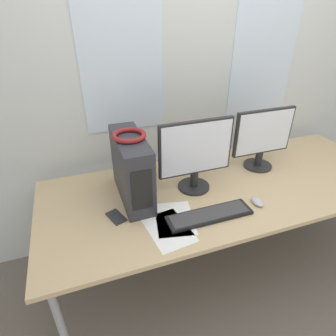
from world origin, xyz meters
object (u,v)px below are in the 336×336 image
at_px(keyboard, 209,215).
at_px(cell_phone, 116,217).
at_px(headphones, 129,135).
at_px(mouse, 257,202).
at_px(monitor_right_near, 263,138).
at_px(pc_tower, 132,169).
at_px(monitor_main, 196,154).

bearing_deg(keyboard, cell_phone, 161.32).
bearing_deg(headphones, cell_phone, -130.21).
relative_size(mouse, cell_phone, 0.70).
relative_size(monitor_right_near, mouse, 4.48).
relative_size(pc_tower, headphones, 2.50).
relative_size(pc_tower, cell_phone, 3.38).
distance_m(mouse, cell_phone, 0.85).
distance_m(pc_tower, monitor_main, 0.40).
bearing_deg(cell_phone, headphones, 30.01).
bearing_deg(cell_phone, pc_tower, 29.86).
xyz_separation_m(pc_tower, monitor_main, (0.40, -0.04, 0.05)).
relative_size(headphones, monitor_main, 0.41).
height_order(pc_tower, mouse, pc_tower).
bearing_deg(monitor_main, monitor_right_near, 9.65).
height_order(headphones, cell_phone, headphones).
height_order(pc_tower, headphones, headphones).
bearing_deg(headphones, mouse, -25.40).
bearing_deg(monitor_main, cell_phone, -166.47).
height_order(monitor_main, keyboard, monitor_main).
xyz_separation_m(pc_tower, keyboard, (0.36, -0.34, -0.19)).
distance_m(pc_tower, headphones, 0.22).
bearing_deg(keyboard, monitor_main, 82.97).
height_order(keyboard, cell_phone, keyboard).
xyz_separation_m(monitor_main, monitor_right_near, (0.56, 0.10, -0.02)).
bearing_deg(mouse, monitor_main, 135.31).
relative_size(pc_tower, monitor_right_near, 1.07).
distance_m(monitor_main, cell_phone, 0.61).
bearing_deg(pc_tower, headphones, 90.00).
bearing_deg(pc_tower, mouse, -25.34).
bearing_deg(cell_phone, monitor_main, -6.26).
xyz_separation_m(pc_tower, monitor_right_near, (0.96, 0.06, 0.03)).
distance_m(keyboard, mouse, 0.33).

